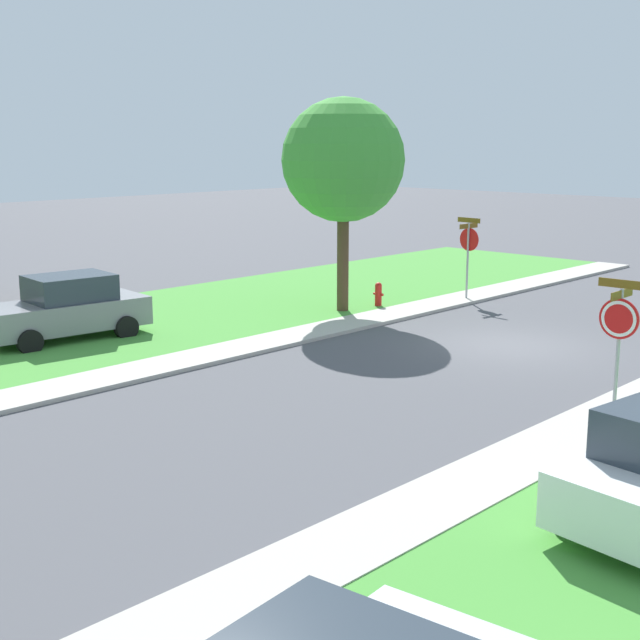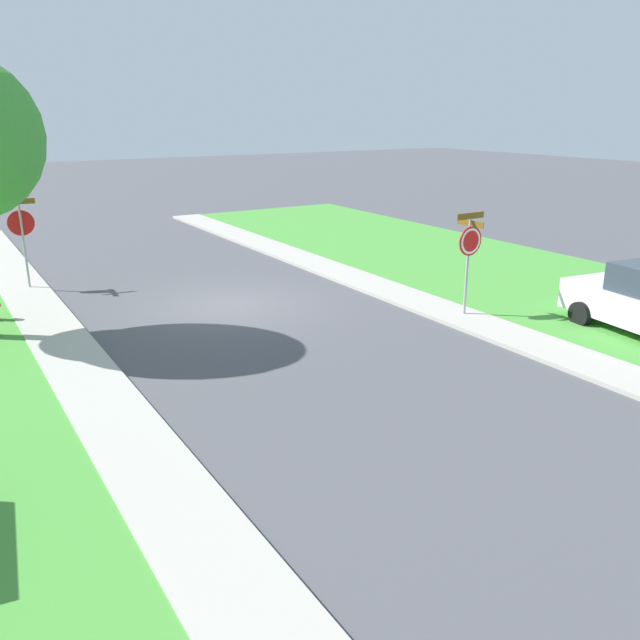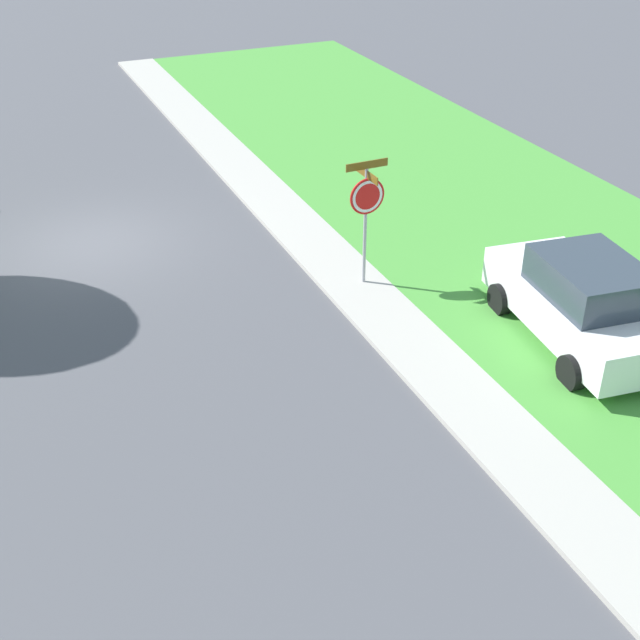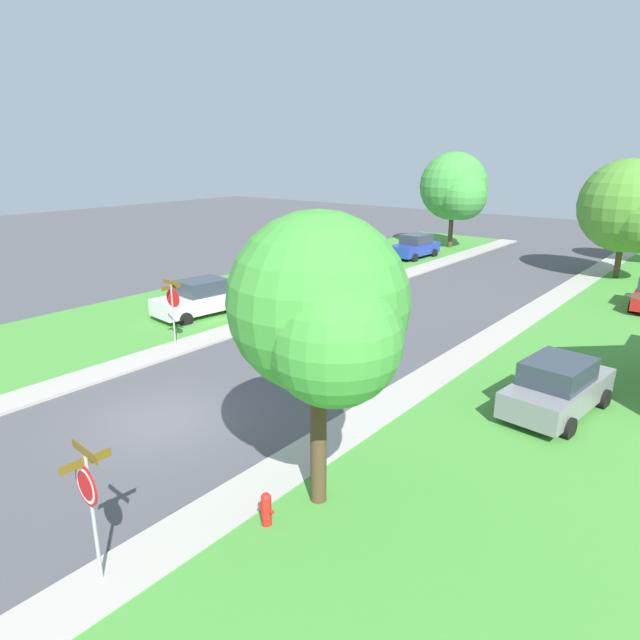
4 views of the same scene
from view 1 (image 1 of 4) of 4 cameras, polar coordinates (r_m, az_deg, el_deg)
The scene contains 7 objects.
ground_plane at distance 23.41m, azimuth 12.24°, elevation -1.62°, with size 120.00×120.00×0.00m, color #4C4C51.
sidewalk_west at distance 11.57m, azimuth 0.52°, elevation -15.15°, with size 1.40×56.00×0.10m, color #ADA89E.
stop_sign_near_corner at distance 29.38m, azimuth 9.66°, elevation 4.88°, with size 0.92×0.92×2.77m.
stop_sign_far_corner at distance 17.01m, azimuth 18.90°, elevation -0.45°, with size 0.92×0.92×2.77m.
car_grey_near_corner at distance 24.23m, azimuth -16.24°, elevation 0.73°, with size 2.39×4.47×1.76m.
tree_sidewalk_near at distance 26.94m, azimuth 1.40°, elevation 10.11°, with size 4.01×3.73×6.55m.
fire_hydrant at distance 27.94m, azimuth 3.82°, elevation 1.67°, with size 0.38×0.22×0.83m.
Camera 1 is at (-11.74, 19.56, 5.26)m, focal length 49.09 mm.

